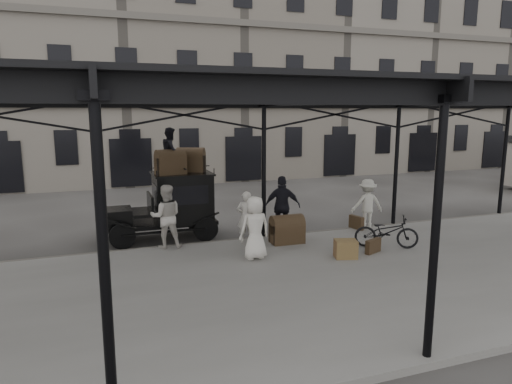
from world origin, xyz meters
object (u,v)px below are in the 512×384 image
steamer_trunk_platform (287,231)px  porter_left (246,217)px  porter_official (282,206)px  steamer_trunk_roof_near (170,164)px  taxi (173,203)px  bicycle (386,232)px

steamer_trunk_platform → porter_left: bearing=161.0°
porter_official → steamer_trunk_platform: 0.97m
porter_left → steamer_trunk_platform: bearing=174.2°
porter_left → steamer_trunk_roof_near: size_ratio=1.78×
porter_official → porter_left: bearing=28.4°
taxi → porter_left: size_ratio=2.27×
bicycle → steamer_trunk_roof_near: steamer_trunk_roof_near is taller
steamer_trunk_platform → porter_official: bearing=79.9°
bicycle → porter_official: bearing=76.7°
steamer_trunk_roof_near → bicycle: bearing=-42.1°
porter_left → steamer_trunk_platform: porter_left is taller
bicycle → steamer_trunk_platform: bicycle is taller
bicycle → steamer_trunk_platform: 2.97m
taxi → steamer_trunk_roof_near: (-0.08, -0.25, 1.31)m
steamer_trunk_platform → steamer_trunk_roof_near: bearing=150.0°
taxi → bicycle: taxi is taller
taxi → porter_official: (3.27, -1.47, -0.07)m
steamer_trunk_roof_near → steamer_trunk_platform: size_ratio=0.91×
taxi → steamer_trunk_roof_near: 1.33m
taxi → steamer_trunk_roof_near: steamer_trunk_roof_near is taller
porter_official → steamer_trunk_roof_near: size_ratio=2.19×
taxi → steamer_trunk_platform: 3.88m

